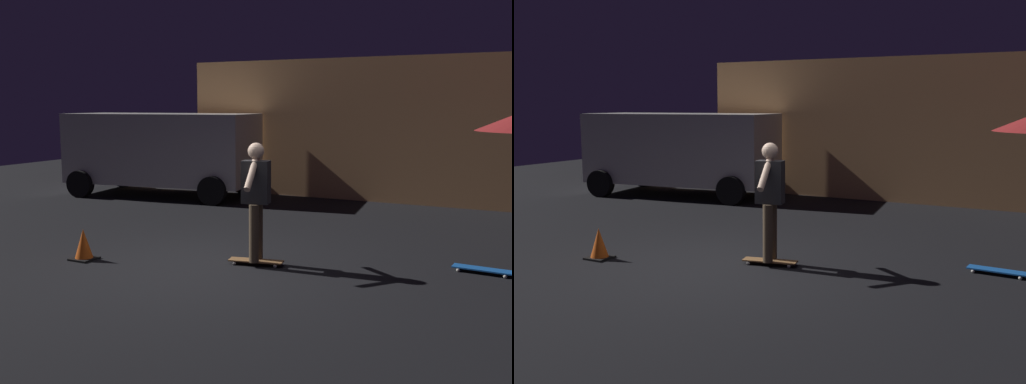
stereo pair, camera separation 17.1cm
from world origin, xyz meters
TOP-DOWN VIEW (x-y plane):
  - ground_plane at (0.00, 0.00)m, footprint 28.00×28.00m
  - low_building at (0.80, 8.05)m, footprint 10.26×3.01m
  - parked_van at (-4.51, 5.18)m, footprint 4.82×2.76m
  - skateboard_ridden at (0.53, 0.42)m, footprint 0.80×0.36m
  - skateboard_spare at (3.45, 1.43)m, footprint 0.79×0.26m
  - skater at (0.53, 0.42)m, footprint 0.42×0.98m
  - traffic_cone at (-1.86, -0.47)m, footprint 0.34×0.34m

SIDE VIEW (x-z plane):
  - ground_plane at x=0.00m, z-range 0.00..0.00m
  - skateboard_ridden at x=0.53m, z-range 0.02..0.09m
  - skateboard_spare at x=3.45m, z-range 0.02..0.09m
  - traffic_cone at x=-1.86m, z-range -0.02..0.44m
  - skater at x=0.53m, z-range 0.20..1.87m
  - parked_van at x=-4.51m, z-range 0.15..2.18m
  - low_building at x=0.80m, z-range 0.00..3.33m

